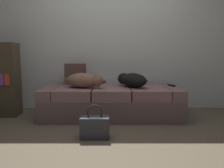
{
  "coord_description": "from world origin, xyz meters",
  "views": [
    {
      "loc": [
        0.01,
        -2.4,
        0.93
      ],
      "look_at": [
        0.0,
        0.98,
        0.49
      ],
      "focal_mm": 36.96,
      "sensor_mm": 36.0,
      "label": 1
    }
  ],
  "objects_px": {
    "handbag": "(95,127)",
    "bookshelf": "(0,80)",
    "couch": "(112,101)",
    "dog_dark": "(132,80)",
    "throw_pillow": "(76,74)",
    "tv_remote": "(172,85)",
    "dog_tan": "(85,80)"
  },
  "relations": [
    {
      "from": "handbag",
      "to": "bookshelf",
      "type": "height_order",
      "value": "bookshelf"
    },
    {
      "from": "couch",
      "to": "throw_pillow",
      "type": "height_order",
      "value": "throw_pillow"
    },
    {
      "from": "couch",
      "to": "tv_remote",
      "type": "bearing_deg",
      "value": 5.42
    },
    {
      "from": "dog_dark",
      "to": "handbag",
      "type": "height_order",
      "value": "dog_dark"
    },
    {
      "from": "handbag",
      "to": "bookshelf",
      "type": "bearing_deg",
      "value": 147.59
    },
    {
      "from": "dog_tan",
      "to": "dog_dark",
      "type": "bearing_deg",
      "value": 6.79
    },
    {
      "from": "throw_pillow",
      "to": "handbag",
      "type": "relative_size",
      "value": 0.9
    },
    {
      "from": "tv_remote",
      "to": "throw_pillow",
      "type": "bearing_deg",
      "value": 153.34
    },
    {
      "from": "dog_tan",
      "to": "throw_pillow",
      "type": "height_order",
      "value": "throw_pillow"
    },
    {
      "from": "dog_dark",
      "to": "tv_remote",
      "type": "relative_size",
      "value": 3.68
    },
    {
      "from": "couch",
      "to": "handbag",
      "type": "relative_size",
      "value": 5.31
    },
    {
      "from": "dog_dark",
      "to": "tv_remote",
      "type": "bearing_deg",
      "value": 10.13
    },
    {
      "from": "tv_remote",
      "to": "handbag",
      "type": "xyz_separation_m",
      "value": [
        -1.11,
        -1.03,
        -0.33
      ]
    },
    {
      "from": "dog_dark",
      "to": "tv_remote",
      "type": "height_order",
      "value": "dog_dark"
    },
    {
      "from": "couch",
      "to": "handbag",
      "type": "bearing_deg",
      "value": -100.96
    },
    {
      "from": "dog_dark",
      "to": "tv_remote",
      "type": "xyz_separation_m",
      "value": [
        0.63,
        0.11,
        -0.1
      ]
    },
    {
      "from": "bookshelf",
      "to": "throw_pillow",
      "type": "bearing_deg",
      "value": 12.71
    },
    {
      "from": "couch",
      "to": "dog_tan",
      "type": "height_order",
      "value": "dog_tan"
    },
    {
      "from": "handbag",
      "to": "bookshelf",
      "type": "relative_size",
      "value": 0.34
    },
    {
      "from": "couch",
      "to": "tv_remote",
      "type": "distance_m",
      "value": 0.96
    },
    {
      "from": "dog_dark",
      "to": "handbag",
      "type": "xyz_separation_m",
      "value": [
        -0.48,
        -0.92,
        -0.42
      ]
    },
    {
      "from": "couch",
      "to": "tv_remote",
      "type": "xyz_separation_m",
      "value": [
        0.93,
        0.09,
        0.23
      ]
    },
    {
      "from": "throw_pillow",
      "to": "tv_remote",
      "type": "bearing_deg",
      "value": -6.66
    },
    {
      "from": "dog_tan",
      "to": "bookshelf",
      "type": "height_order",
      "value": "bookshelf"
    },
    {
      "from": "dog_tan",
      "to": "bookshelf",
      "type": "distance_m",
      "value": 1.31
    },
    {
      "from": "tv_remote",
      "to": "dog_dark",
      "type": "bearing_deg",
      "value": 170.12
    },
    {
      "from": "couch",
      "to": "dog_tan",
      "type": "relative_size",
      "value": 3.17
    },
    {
      "from": "dog_tan",
      "to": "bookshelf",
      "type": "bearing_deg",
      "value": 174.78
    },
    {
      "from": "throw_pillow",
      "to": "bookshelf",
      "type": "bearing_deg",
      "value": -167.29
    },
    {
      "from": "dog_dark",
      "to": "throw_pillow",
      "type": "distance_m",
      "value": 0.93
    },
    {
      "from": "couch",
      "to": "throw_pillow",
      "type": "relative_size",
      "value": 5.91
    },
    {
      "from": "tv_remote",
      "to": "bookshelf",
      "type": "distance_m",
      "value": 2.62
    }
  ]
}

